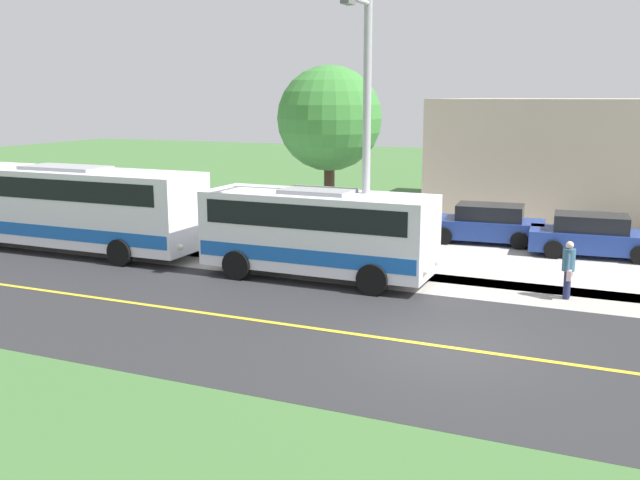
{
  "coord_description": "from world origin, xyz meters",
  "views": [
    {
      "loc": [
        14.76,
        3.44,
        5.45
      ],
      "look_at": [
        -3.5,
        -4.52,
        1.4
      ],
      "focal_mm": 39.83,
      "sensor_mm": 36.0,
      "label": 1
    }
  ],
  "objects": [
    {
      "name": "road_centre_line",
      "position": [
        0.0,
        0.0,
        0.01
      ],
      "size": [
        0.16,
        100.0,
        0.0
      ],
      "primitive_type": "cube",
      "color": "gold",
      "rests_on": "ground"
    },
    {
      "name": "sidewalk",
      "position": [
        -5.2,
        0.0,
        0.0
      ],
      "size": [
        2.4,
        100.0,
        0.01
      ],
      "primitive_type": "cube",
      "color": "#9E9991",
      "rests_on": "ground"
    },
    {
      "name": "ground_plane",
      "position": [
        0.0,
        0.0,
        0.0
      ],
      "size": [
        120.0,
        120.0,
        0.0
      ],
      "primitive_type": "plane",
      "color": "#3D6633"
    },
    {
      "name": "shuttle_bus_front",
      "position": [
        -4.47,
        -5.01,
        1.51
      ],
      "size": [
        2.58,
        7.1,
        2.73
      ],
      "color": "white",
      "rests_on": "ground"
    },
    {
      "name": "commercial_building",
      "position": [
        -21.4,
        3.22,
        2.67
      ],
      "size": [
        10.0,
        16.67,
        5.33
      ],
      "primitive_type": "cube",
      "color": "#B7A893",
      "rests_on": "ground"
    },
    {
      "name": "road_surface",
      "position": [
        0.0,
        0.0,
        0.0
      ],
      "size": [
        8.0,
        100.0,
        0.01
      ],
      "primitive_type": "cube",
      "color": "#28282B",
      "rests_on": "ground"
    },
    {
      "name": "pedestrian_with_bags",
      "position": [
        -5.17,
        2.15,
        0.85
      ],
      "size": [
        0.72,
        0.34,
        1.59
      ],
      "color": "#1E2347",
      "rests_on": "ground"
    },
    {
      "name": "parking_lot_surface",
      "position": [
        -12.4,
        3.0,
        0.0
      ],
      "size": [
        14.0,
        36.0,
        0.01
      ],
      "primitive_type": "cube",
      "color": "#B2ADA3",
      "rests_on": "ground"
    },
    {
      "name": "parked_car_far",
      "position": [
        -11.08,
        2.54,
        0.69
      ],
      "size": [
        2.28,
        4.53,
        1.45
      ],
      "color": "navy",
      "rests_on": "ground"
    },
    {
      "name": "tree_curbside",
      "position": [
        -7.4,
        -5.88,
        4.69
      ],
      "size": [
        3.5,
        3.5,
        6.47
      ],
      "color": "#4C3826",
      "rests_on": "ground"
    },
    {
      "name": "parked_car_near",
      "position": [
        -11.94,
        -1.37,
        0.69
      ],
      "size": [
        2.29,
        4.53,
        1.45
      ],
      "color": "navy",
      "rests_on": "ground"
    },
    {
      "name": "transit_bus_rear",
      "position": [
        -4.53,
        -14.74,
        1.67
      ],
      "size": [
        2.7,
        10.42,
        3.04
      ],
      "color": "white",
      "rests_on": "ground"
    },
    {
      "name": "street_light_pole",
      "position": [
        -4.88,
        -3.68,
        4.49
      ],
      "size": [
        1.97,
        0.24,
        8.16
      ],
      "color": "#9E9EA3",
      "rests_on": "ground"
    }
  ]
}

